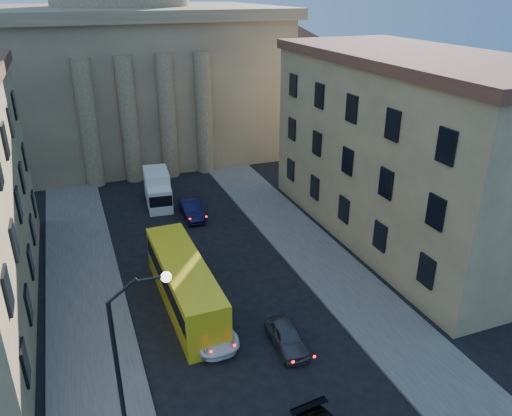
{
  "coord_description": "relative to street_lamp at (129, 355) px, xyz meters",
  "views": [
    {
      "loc": [
        -7.95,
        -8.99,
        19.06
      ],
      "look_at": [
        1.73,
        16.11,
        7.11
      ],
      "focal_mm": 35.0,
      "sensor_mm": 36.0,
      "label": 1
    }
  ],
  "objects": [
    {
      "name": "street_lamp",
      "position": [
        0.0,
        0.0,
        0.0
      ],
      "size": [
        2.62,
        0.44,
        8.83
      ],
      "color": "black",
      "rests_on": "ground"
    },
    {
      "name": "sidewalk_left",
      "position": [
        -1.53,
        10.0,
        -5.21
      ],
      "size": [
        5.0,
        60.0,
        0.15
      ],
      "primitive_type": "cube",
      "color": "#55524E",
      "rests_on": "ground"
    },
    {
      "name": "car_right_distant",
      "position": [
        8.34,
        23.33,
        -4.51
      ],
      "size": [
        1.81,
        4.78,
        1.56
      ],
      "primitive_type": "imported",
      "rotation": [
        0.0,
        0.0,
        -0.04
      ],
      "color": "black",
      "rests_on": "ground"
    },
    {
      "name": "building_right",
      "position": [
        23.97,
        14.0,
        2.14
      ],
      "size": [
        11.6,
        26.6,
        14.7
      ],
      "color": "tan",
      "rests_on": "ground"
    },
    {
      "name": "city_bus",
      "position": [
        4.54,
        10.15,
        -3.57
      ],
      "size": [
        2.79,
        11.37,
        3.19
      ],
      "rotation": [
        0.0,
        0.0,
        0.01
      ],
      "color": "yellow",
      "rests_on": "ground"
    },
    {
      "name": "sidewalk_right",
      "position": [
        15.47,
        10.0,
        -5.21
      ],
      "size": [
        5.0,
        60.0,
        0.15
      ],
      "primitive_type": "cube",
      "color": "#55524E",
      "rests_on": "ground"
    },
    {
      "name": "church",
      "position": [
        6.97,
        47.47,
        6.59
      ],
      "size": [
        68.02,
        28.76,
        36.6
      ],
      "color": "#756148",
      "rests_on": "ground"
    },
    {
      "name": "box_truck",
      "position": [
        6.12,
        27.36,
        -3.83
      ],
      "size": [
        2.71,
        5.79,
        3.08
      ],
      "rotation": [
        0.0,
        0.0,
        -0.09
      ],
      "color": "white",
      "rests_on": "ground"
    },
    {
      "name": "car_left_mid",
      "position": [
        5.06,
        6.48,
        -4.55
      ],
      "size": [
        2.61,
        5.37,
        1.47
      ],
      "primitive_type": "imported",
      "rotation": [
        0.0,
        0.0,
        0.03
      ],
      "color": "white",
      "rests_on": "ground"
    },
    {
      "name": "car_right_far",
      "position": [
        9.0,
        3.99,
        -4.61
      ],
      "size": [
        1.72,
        4.01,
        1.35
      ],
      "primitive_type": "imported",
      "rotation": [
        0.0,
        0.0,
        -0.03
      ],
      "color": "#434448",
      "rests_on": "ground"
    }
  ]
}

